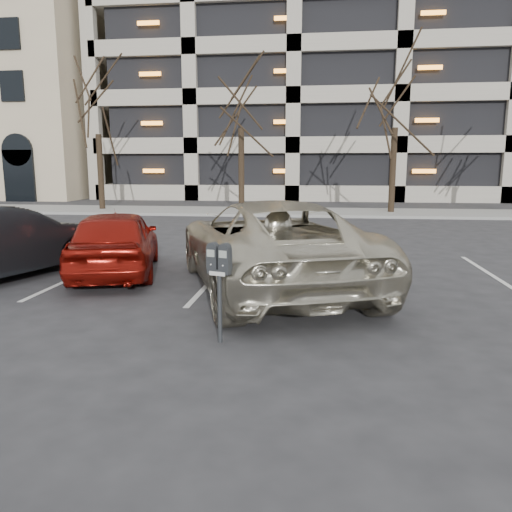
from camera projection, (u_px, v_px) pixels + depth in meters
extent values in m
plane|color=#28282B|center=(276.00, 306.00, 7.97)|extent=(140.00, 140.00, 0.00)
cube|color=gray|center=(304.00, 212.00, 23.58)|extent=(80.00, 4.00, 0.12)
cube|color=silver|center=(90.00, 270.00, 10.72)|extent=(0.10, 5.20, 0.00)
cube|color=silver|center=(218.00, 273.00, 10.38)|extent=(0.10, 5.20, 0.00)
cube|color=silver|center=(355.00, 277.00, 10.04)|extent=(0.10, 5.20, 0.00)
cube|color=silver|center=(501.00, 281.00, 9.71)|extent=(0.10, 5.20, 0.00)
cube|color=black|center=(470.00, 76.00, 38.12)|extent=(49.92, 19.20, 18.00)
cylinder|color=black|center=(101.00, 173.00, 24.47)|extent=(0.28, 0.28, 3.73)
cylinder|color=black|center=(241.00, 171.00, 23.60)|extent=(0.28, 0.28, 3.95)
cylinder|color=black|center=(393.00, 172.00, 22.76)|extent=(0.28, 0.28, 3.91)
cylinder|color=black|center=(220.00, 308.00, 6.26)|extent=(0.06, 0.06, 0.90)
cube|color=black|center=(219.00, 271.00, 6.18)|extent=(0.32, 0.19, 0.06)
cube|color=silver|center=(217.00, 274.00, 6.13)|extent=(0.21, 0.07, 0.05)
cube|color=gray|center=(210.00, 253.00, 6.12)|extent=(0.10, 0.04, 0.09)
cube|color=gray|center=(223.00, 254.00, 6.04)|extent=(0.10, 0.04, 0.09)
imported|color=beige|center=(270.00, 244.00, 9.02)|extent=(4.54, 6.39, 1.62)
cube|color=#E85F04|center=(243.00, 203.00, 7.93)|extent=(0.10, 0.20, 0.01)
imported|color=maroon|center=(116.00, 241.00, 10.23)|extent=(2.64, 4.29, 1.36)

